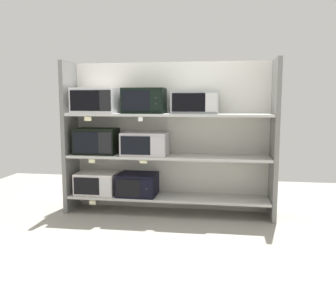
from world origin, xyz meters
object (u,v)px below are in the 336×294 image
object	(u,v)px
microwave_0	(97,183)
microwave_2	(96,141)
microwave_3	(145,144)
microwave_4	(96,101)
microwave_1	(138,184)
microwave_5	(144,101)
microwave_6	(195,102)

from	to	relation	value
microwave_0	microwave_2	xyz separation A→B (m)	(0.01, -0.00, 0.52)
microwave_0	microwave_3	xyz separation A→B (m)	(0.62, 0.00, 0.50)
microwave_3	microwave_4	bearing A→B (deg)	-179.99
microwave_1	microwave_5	world-z (taller)	microwave_5
microwave_5	microwave_2	bearing A→B (deg)	-179.99
microwave_3	microwave_5	xyz separation A→B (m)	(-0.01, -0.00, 0.51)
microwave_5	microwave_6	distance (m)	0.61
microwave_2	microwave_4	world-z (taller)	microwave_4
microwave_4	microwave_5	world-z (taller)	microwave_4
microwave_3	microwave_5	size ratio (longest dim) A/B	1.09
microwave_3	microwave_6	xyz separation A→B (m)	(0.59, -0.00, 0.49)
microwave_1	microwave_6	world-z (taller)	microwave_6
microwave_4	microwave_6	size ratio (longest dim) A/B	0.96
microwave_5	microwave_3	bearing A→B (deg)	0.20
microwave_2	microwave_5	size ratio (longest dim) A/B	1.02
microwave_0	microwave_5	size ratio (longest dim) A/B	0.99
microwave_1	microwave_2	world-z (taller)	microwave_2
microwave_0	microwave_6	xyz separation A→B (m)	(1.21, -0.00, 1.00)
microwave_1	microwave_3	distance (m)	0.51
microwave_0	microwave_1	bearing A→B (deg)	-0.01
microwave_2	microwave_3	size ratio (longest dim) A/B	0.93
microwave_2	microwave_4	distance (m)	0.49
microwave_2	microwave_4	xyz separation A→B (m)	(0.01, 0.00, 0.49)
microwave_6	microwave_1	bearing A→B (deg)	-180.00
microwave_1	microwave_3	world-z (taller)	microwave_3
microwave_2	microwave_1	bearing A→B (deg)	0.00
microwave_1	microwave_6	bearing A→B (deg)	0.00
microwave_2	microwave_3	xyz separation A→B (m)	(0.61, 0.00, -0.02)
microwave_1	microwave_3	size ratio (longest dim) A/B	0.85
microwave_2	microwave_5	world-z (taller)	microwave_5
microwave_6	microwave_4	bearing A→B (deg)	-180.00
microwave_3	microwave_6	bearing A→B (deg)	-0.00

